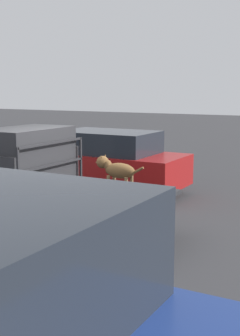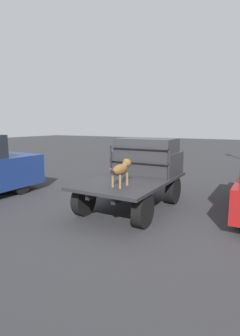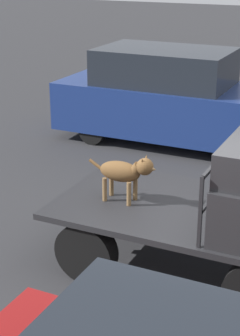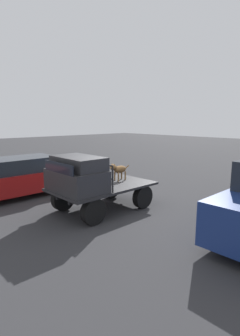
% 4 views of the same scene
% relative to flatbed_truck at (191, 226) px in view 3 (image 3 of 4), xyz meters
% --- Properties ---
extents(ground_plane, '(80.00, 80.00, 0.00)m').
position_rel_flatbed_truck_xyz_m(ground_plane, '(0.00, 0.00, -0.62)').
color(ground_plane, '#2D2D30').
extents(flatbed_truck, '(3.54, 2.04, 0.87)m').
position_rel_flatbed_truck_xyz_m(flatbed_truck, '(0.00, 0.00, 0.00)').
color(flatbed_truck, black).
rests_on(flatbed_truck, ground).
extents(truck_headboard, '(0.04, 1.92, 0.86)m').
position_rel_flatbed_truck_xyz_m(truck_headboard, '(0.40, 0.00, 0.82)').
color(truck_headboard, '#232326').
rests_on(truck_headboard, flatbed_truck).
extents(dog, '(0.97, 0.27, 0.68)m').
position_rel_flatbed_truck_xyz_m(dog, '(-0.86, -0.16, 0.68)').
color(dog, brown).
rests_on(dog, flatbed_truck).
extents(parked_pickup_far, '(5.14, 2.02, 2.06)m').
position_rel_flatbed_truck_xyz_m(parked_pickup_far, '(-2.11, 4.93, 0.39)').
color(parked_pickup_far, black).
rests_on(parked_pickup_far, ground).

